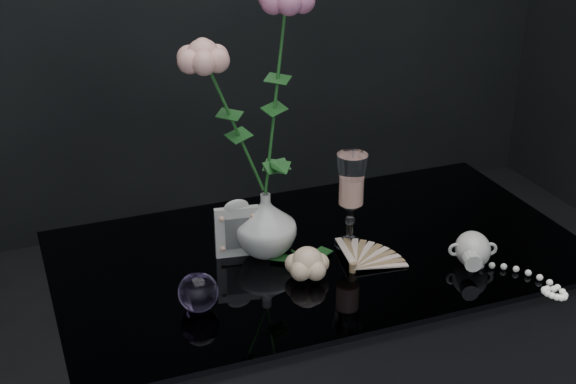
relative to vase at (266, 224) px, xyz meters
name	(u,v)px	position (x,y,z in m)	size (l,w,h in m)	color
vase	(266,224)	(0.00, 0.00, 0.00)	(0.12, 0.12, 0.13)	silver
wine_glass	(351,201)	(0.17, -0.03, 0.04)	(0.06, 0.06, 0.20)	white
picture_frame	(237,228)	(-0.06, 0.01, 0.00)	(0.09, 0.07, 0.12)	silver
paperweight	(198,292)	(-0.18, -0.15, -0.03)	(0.07, 0.07, 0.07)	#9475BF
paper_fan	(353,267)	(0.13, -0.13, -0.05)	(0.22, 0.17, 0.02)	beige
loose_rose	(307,263)	(0.04, -0.12, -0.03)	(0.14, 0.19, 0.06)	#FFCCA4
pearl_jar	(473,248)	(0.36, -0.19, -0.03)	(0.23, 0.25, 0.07)	silver
roses	(255,92)	(-0.01, 0.01, 0.27)	(0.25, 0.12, 0.46)	#FEAA9D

